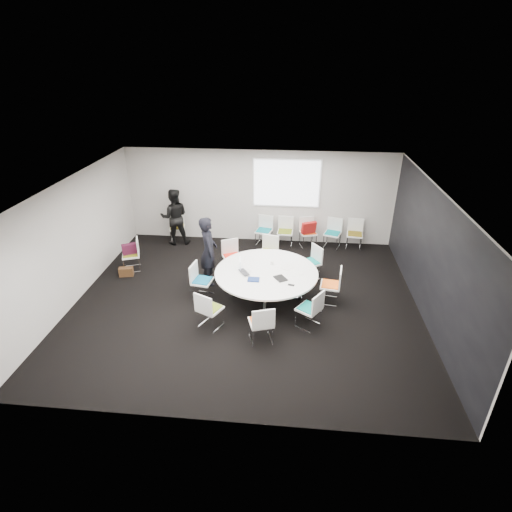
# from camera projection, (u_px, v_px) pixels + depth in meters

# --- Properties ---
(room_shell) EXTENTS (8.08, 7.08, 2.88)m
(room_shell) POSITION_uv_depth(u_px,v_px,m) (250.00, 248.00, 8.85)
(room_shell) COLOR black
(room_shell) RESTS_ON ground
(conference_table) EXTENTS (2.40, 2.40, 0.73)m
(conference_table) POSITION_uv_depth(u_px,v_px,m) (266.00, 278.00, 9.34)
(conference_table) COLOR silver
(conference_table) RESTS_ON ground
(projection_screen) EXTENTS (1.90, 0.03, 1.35)m
(projection_screen) POSITION_uv_depth(u_px,v_px,m) (287.00, 184.00, 11.65)
(projection_screen) COLOR white
(projection_screen) RESTS_ON room_shell
(chair_ring_a) EXTENTS (0.51, 0.52, 0.88)m
(chair_ring_a) POSITION_uv_depth(u_px,v_px,m) (330.00, 291.00, 9.35)
(chair_ring_a) COLOR silver
(chair_ring_a) RESTS_ON ground
(chair_ring_b) EXTENTS (0.63, 0.63, 0.88)m
(chair_ring_b) POSITION_uv_depth(u_px,v_px,m) (310.00, 268.00, 10.34)
(chair_ring_b) COLOR silver
(chair_ring_b) RESTS_ON ground
(chair_ring_c) EXTENTS (0.54, 0.53, 0.88)m
(chair_ring_c) POSITION_uv_depth(u_px,v_px,m) (268.00, 258.00, 10.86)
(chair_ring_c) COLOR silver
(chair_ring_c) RESTS_ON ground
(chair_ring_d) EXTENTS (0.61, 0.60, 0.88)m
(chair_ring_d) POSITION_uv_depth(u_px,v_px,m) (232.00, 263.00, 10.63)
(chair_ring_d) COLOR silver
(chair_ring_d) RESTS_ON ground
(chair_ring_e) EXTENTS (0.52, 0.52, 0.88)m
(chair_ring_e) POSITION_uv_depth(u_px,v_px,m) (202.00, 287.00, 9.52)
(chair_ring_e) COLOR silver
(chair_ring_e) RESTS_ON ground
(chair_ring_f) EXTENTS (0.61, 0.61, 0.88)m
(chair_ring_f) POSITION_uv_depth(u_px,v_px,m) (210.00, 315.00, 8.49)
(chair_ring_f) COLOR silver
(chair_ring_f) RESTS_ON ground
(chair_ring_g) EXTENTS (0.58, 0.57, 0.88)m
(chair_ring_g) POSITION_uv_depth(u_px,v_px,m) (261.00, 330.00, 8.06)
(chair_ring_g) COLOR silver
(chair_ring_g) RESTS_ON ground
(chair_ring_h) EXTENTS (0.63, 0.63, 0.88)m
(chair_ring_h) POSITION_uv_depth(u_px,v_px,m) (309.00, 315.00, 8.50)
(chair_ring_h) COLOR silver
(chair_ring_h) RESTS_ON ground
(chair_back_a) EXTENTS (0.55, 0.54, 0.88)m
(chair_back_a) POSITION_uv_depth(u_px,v_px,m) (264.00, 236.00, 12.16)
(chair_back_a) COLOR silver
(chair_back_a) RESTS_ON ground
(chair_back_b) EXTENTS (0.48, 0.47, 0.88)m
(chair_back_b) POSITION_uv_depth(u_px,v_px,m) (285.00, 237.00, 12.08)
(chair_back_b) COLOR silver
(chair_back_b) RESTS_ON ground
(chair_back_c) EXTENTS (0.57, 0.56, 0.88)m
(chair_back_c) POSITION_uv_depth(u_px,v_px,m) (308.00, 238.00, 12.04)
(chair_back_c) COLOR silver
(chair_back_c) RESTS_ON ground
(chair_back_d) EXTENTS (0.58, 0.57, 0.88)m
(chair_back_d) POSITION_uv_depth(u_px,v_px,m) (332.00, 239.00, 11.98)
(chair_back_d) COLOR silver
(chair_back_d) RESTS_ON ground
(chair_back_e) EXTENTS (0.51, 0.50, 0.88)m
(chair_back_e) POSITION_uv_depth(u_px,v_px,m) (354.00, 240.00, 11.93)
(chair_back_e) COLOR silver
(chair_back_e) RESTS_ON ground
(chair_spare_left) EXTENTS (0.58, 0.59, 0.88)m
(chair_spare_left) POSITION_uv_depth(u_px,v_px,m) (132.00, 260.00, 10.74)
(chair_spare_left) COLOR silver
(chair_spare_left) RESTS_ON ground
(chair_person_back) EXTENTS (0.55, 0.54, 0.88)m
(chair_person_back) POSITION_uv_depth(u_px,v_px,m) (178.00, 232.00, 12.39)
(chair_person_back) COLOR silver
(chair_person_back) RESTS_ON ground
(person_main) EXTENTS (0.58, 0.74, 1.78)m
(person_main) POSITION_uv_depth(u_px,v_px,m) (209.00, 251.00, 9.86)
(person_main) COLOR black
(person_main) RESTS_ON ground
(person_back) EXTENTS (0.97, 0.83, 1.72)m
(person_back) POSITION_uv_depth(u_px,v_px,m) (175.00, 217.00, 11.98)
(person_back) COLOR black
(person_back) RESTS_ON ground
(laptop) EXTENTS (0.39, 0.43, 0.03)m
(laptop) POSITION_uv_depth(u_px,v_px,m) (246.00, 272.00, 9.21)
(laptop) COLOR #333338
(laptop) RESTS_ON conference_table
(laptop_lid) EXTENTS (0.06, 0.30, 0.22)m
(laptop_lid) POSITION_uv_depth(u_px,v_px,m) (240.00, 263.00, 9.35)
(laptop_lid) COLOR silver
(laptop_lid) RESTS_ON conference_table
(notebook_black) EXTENTS (0.35, 0.37, 0.02)m
(notebook_black) POSITION_uv_depth(u_px,v_px,m) (281.00, 278.00, 8.97)
(notebook_black) COLOR black
(notebook_black) RESTS_ON conference_table
(tablet_folio) EXTENTS (0.26, 0.20, 0.03)m
(tablet_folio) POSITION_uv_depth(u_px,v_px,m) (254.00, 279.00, 8.92)
(tablet_folio) COLOR navy
(tablet_folio) RESTS_ON conference_table
(papers_right) EXTENTS (0.36, 0.36, 0.00)m
(papers_right) POSITION_uv_depth(u_px,v_px,m) (288.00, 267.00, 9.45)
(papers_right) COLOR silver
(papers_right) RESTS_ON conference_table
(papers_front) EXTENTS (0.35, 0.28, 0.00)m
(papers_front) POSITION_uv_depth(u_px,v_px,m) (296.00, 273.00, 9.19)
(papers_front) COLOR white
(papers_front) RESTS_ON conference_table
(cup) EXTENTS (0.08, 0.08, 0.09)m
(cup) POSITION_uv_depth(u_px,v_px,m) (272.00, 263.00, 9.55)
(cup) COLOR white
(cup) RESTS_ON conference_table
(phone) EXTENTS (0.15, 0.10, 0.01)m
(phone) POSITION_uv_depth(u_px,v_px,m) (291.00, 285.00, 8.72)
(phone) COLOR black
(phone) RESTS_ON conference_table
(maroon_bag) EXTENTS (0.42, 0.32, 0.28)m
(maroon_bag) POSITION_uv_depth(u_px,v_px,m) (130.00, 249.00, 10.58)
(maroon_bag) COLOR #421127
(maroon_bag) RESTS_ON chair_spare_left
(brown_bag) EXTENTS (0.39, 0.23, 0.24)m
(brown_bag) POSITION_uv_depth(u_px,v_px,m) (126.00, 272.00, 10.50)
(brown_bag) COLOR #432915
(brown_bag) RESTS_ON ground
(red_jacket) EXTENTS (0.47, 0.33, 0.36)m
(red_jacket) POSITION_uv_depth(u_px,v_px,m) (309.00, 228.00, 11.65)
(red_jacket) COLOR #9F1513
(red_jacket) RESTS_ON chair_back_c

